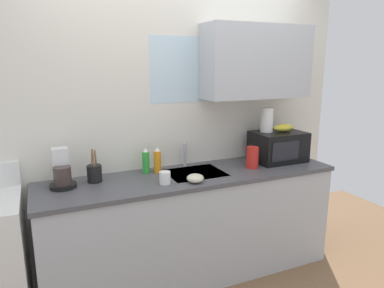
{
  "coord_description": "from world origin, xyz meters",
  "views": [
    {
      "loc": [
        -1.11,
        -2.51,
        1.78
      ],
      "look_at": [
        0.0,
        0.0,
        1.15
      ],
      "focal_mm": 33.03,
      "sensor_mm": 36.0,
      "label": 1
    }
  ],
  "objects_px": {
    "banana_bunch": "(283,128)",
    "dish_soap_bottle_orange": "(157,160)",
    "utensil_crock": "(94,173)",
    "cereal_canister": "(252,157)",
    "dish_soap_bottle_green": "(146,161)",
    "mug_white": "(165,178)",
    "paper_towel_roll": "(267,120)",
    "microwave": "(278,146)",
    "coffee_maker": "(62,173)",
    "small_bowl": "(195,178)"
  },
  "relations": [
    {
      "from": "mug_white",
      "to": "utensil_crock",
      "type": "bearing_deg",
      "value": 151.16
    },
    {
      "from": "dish_soap_bottle_orange",
      "to": "paper_towel_roll",
      "type": "bearing_deg",
      "value": -3.0
    },
    {
      "from": "coffee_maker",
      "to": "cereal_canister",
      "type": "height_order",
      "value": "coffee_maker"
    },
    {
      "from": "coffee_maker",
      "to": "dish_soap_bottle_orange",
      "type": "xyz_separation_m",
      "value": [
        0.74,
        0.05,
        -0.0
      ]
    },
    {
      "from": "microwave",
      "to": "coffee_maker",
      "type": "relative_size",
      "value": 1.64
    },
    {
      "from": "dish_soap_bottle_green",
      "to": "mug_white",
      "type": "bearing_deg",
      "value": -80.83
    },
    {
      "from": "cereal_canister",
      "to": "mug_white",
      "type": "bearing_deg",
      "value": -173.78
    },
    {
      "from": "banana_bunch",
      "to": "small_bowl",
      "type": "bearing_deg",
      "value": -165.9
    },
    {
      "from": "banana_bunch",
      "to": "utensil_crock",
      "type": "xyz_separation_m",
      "value": [
        -1.69,
        0.07,
        -0.24
      ]
    },
    {
      "from": "paper_towel_roll",
      "to": "dish_soap_bottle_green",
      "type": "xyz_separation_m",
      "value": [
        -1.12,
        0.08,
        -0.28
      ]
    },
    {
      "from": "banana_bunch",
      "to": "dish_soap_bottle_orange",
      "type": "height_order",
      "value": "banana_bunch"
    },
    {
      "from": "microwave",
      "to": "paper_towel_roll",
      "type": "xyz_separation_m",
      "value": [
        -0.1,
        0.05,
        0.24
      ]
    },
    {
      "from": "cereal_canister",
      "to": "utensil_crock",
      "type": "distance_m",
      "value": 1.31
    },
    {
      "from": "microwave",
      "to": "cereal_canister",
      "type": "height_order",
      "value": "microwave"
    },
    {
      "from": "paper_towel_roll",
      "to": "mug_white",
      "type": "relative_size",
      "value": 2.32
    },
    {
      "from": "coffee_maker",
      "to": "microwave",
      "type": "bearing_deg",
      "value": -1.84
    },
    {
      "from": "paper_towel_roll",
      "to": "small_bowl",
      "type": "height_order",
      "value": "paper_towel_roll"
    },
    {
      "from": "banana_bunch",
      "to": "dish_soap_bottle_orange",
      "type": "bearing_deg",
      "value": 174.96
    },
    {
      "from": "microwave",
      "to": "cereal_canister",
      "type": "bearing_deg",
      "value": -163.83
    },
    {
      "from": "banana_bunch",
      "to": "dish_soap_bottle_green",
      "type": "relative_size",
      "value": 0.93
    },
    {
      "from": "mug_white",
      "to": "coffee_maker",
      "type": "bearing_deg",
      "value": 160.51
    },
    {
      "from": "banana_bunch",
      "to": "dish_soap_bottle_orange",
      "type": "distance_m",
      "value": 1.2
    },
    {
      "from": "dish_soap_bottle_green",
      "to": "banana_bunch",
      "type": "bearing_deg",
      "value": -5.75
    },
    {
      "from": "dish_soap_bottle_green",
      "to": "utensil_crock",
      "type": "xyz_separation_m",
      "value": [
        -0.42,
        -0.06,
        -0.03
      ]
    },
    {
      "from": "coffee_maker",
      "to": "dish_soap_bottle_green",
      "type": "height_order",
      "value": "coffee_maker"
    },
    {
      "from": "utensil_crock",
      "to": "cereal_canister",
      "type": "bearing_deg",
      "value": -7.46
    },
    {
      "from": "paper_towel_roll",
      "to": "utensil_crock",
      "type": "xyz_separation_m",
      "value": [
        -1.54,
        0.02,
        -0.31
      ]
    },
    {
      "from": "mug_white",
      "to": "utensil_crock",
      "type": "height_order",
      "value": "utensil_crock"
    },
    {
      "from": "coffee_maker",
      "to": "dish_soap_bottle_orange",
      "type": "distance_m",
      "value": 0.74
    },
    {
      "from": "paper_towel_roll",
      "to": "cereal_canister",
      "type": "distance_m",
      "value": 0.4
    },
    {
      "from": "paper_towel_roll",
      "to": "mug_white",
      "type": "xyz_separation_m",
      "value": [
        -1.07,
        -0.24,
        -0.33
      ]
    },
    {
      "from": "banana_bunch",
      "to": "cereal_canister",
      "type": "relative_size",
      "value": 1.09
    },
    {
      "from": "utensil_crock",
      "to": "small_bowl",
      "type": "bearing_deg",
      "value": -24.81
    },
    {
      "from": "microwave",
      "to": "banana_bunch",
      "type": "xyz_separation_m",
      "value": [
        0.05,
        0.0,
        0.17
      ]
    },
    {
      "from": "cereal_canister",
      "to": "small_bowl",
      "type": "relative_size",
      "value": 1.42
    },
    {
      "from": "dish_soap_bottle_green",
      "to": "dish_soap_bottle_orange",
      "type": "bearing_deg",
      "value": -14.67
    },
    {
      "from": "paper_towel_roll",
      "to": "coffee_maker",
      "type": "height_order",
      "value": "paper_towel_roll"
    },
    {
      "from": "cereal_canister",
      "to": "small_bowl",
      "type": "xyz_separation_m",
      "value": [
        -0.61,
        -0.15,
        -0.06
      ]
    },
    {
      "from": "microwave",
      "to": "paper_towel_roll",
      "type": "distance_m",
      "value": 0.27
    },
    {
      "from": "paper_towel_roll",
      "to": "small_bowl",
      "type": "bearing_deg",
      "value": -160.47
    },
    {
      "from": "mug_white",
      "to": "small_bowl",
      "type": "xyz_separation_m",
      "value": [
        0.22,
        -0.06,
        -0.02
      ]
    },
    {
      "from": "dish_soap_bottle_green",
      "to": "utensil_crock",
      "type": "height_order",
      "value": "utensil_crock"
    },
    {
      "from": "microwave",
      "to": "small_bowl",
      "type": "bearing_deg",
      "value": -165.27
    },
    {
      "from": "dish_soap_bottle_orange",
      "to": "utensil_crock",
      "type": "distance_m",
      "value": 0.51
    },
    {
      "from": "paper_towel_roll",
      "to": "dish_soap_bottle_orange",
      "type": "relative_size",
      "value": 1.01
    },
    {
      "from": "coffee_maker",
      "to": "small_bowl",
      "type": "xyz_separation_m",
      "value": [
        0.92,
        -0.31,
        -0.07
      ]
    },
    {
      "from": "dish_soap_bottle_green",
      "to": "small_bowl",
      "type": "distance_m",
      "value": 0.47
    },
    {
      "from": "microwave",
      "to": "small_bowl",
      "type": "height_order",
      "value": "microwave"
    },
    {
      "from": "small_bowl",
      "to": "dish_soap_bottle_orange",
      "type": "bearing_deg",
      "value": 116.97
    },
    {
      "from": "cereal_canister",
      "to": "utensil_crock",
      "type": "height_order",
      "value": "utensil_crock"
    }
  ]
}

